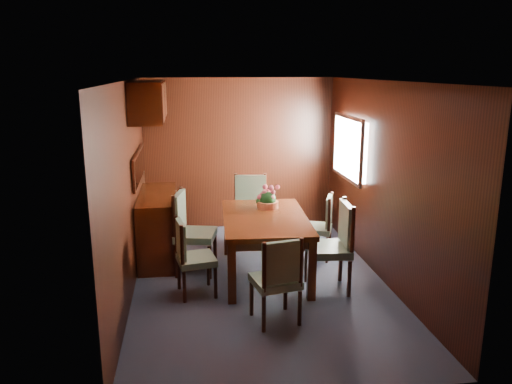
{
  "coord_description": "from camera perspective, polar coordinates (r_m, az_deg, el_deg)",
  "views": [
    {
      "loc": [
        -0.84,
        -5.6,
        2.53
      ],
      "look_at": [
        0.0,
        0.32,
        1.05
      ],
      "focal_mm": 35.0,
      "sensor_mm": 36.0,
      "label": 1
    }
  ],
  "objects": [
    {
      "name": "chair_left_near",
      "position": [
        5.73,
        -7.55,
        -6.97
      ],
      "size": [
        0.48,
        0.49,
        0.9
      ],
      "rotation": [
        0.0,
        0.0,
        -1.4
      ],
      "color": "black",
      "rests_on": "ground"
    },
    {
      "name": "sideboard",
      "position": [
        6.93,
        -11.11,
        -3.82
      ],
      "size": [
        0.48,
        1.4,
        0.9
      ],
      "primitive_type": "cube",
      "color": "black",
      "rests_on": "ground"
    },
    {
      "name": "dining_table",
      "position": [
        6.17,
        1.03,
        -3.76
      ],
      "size": [
        1.11,
        1.69,
        0.77
      ],
      "rotation": [
        0.0,
        0.0,
        -0.05
      ],
      "color": "black",
      "rests_on": "ground"
    },
    {
      "name": "chair_right_far",
      "position": [
        6.84,
        7.48,
        -3.54
      ],
      "size": [
        0.53,
        0.54,
        0.89
      ],
      "rotation": [
        0.0,
        0.0,
        1.2
      ],
      "color": "black",
      "rests_on": "ground"
    },
    {
      "name": "chair_foot",
      "position": [
        7.26,
        -0.61,
        -1.67
      ],
      "size": [
        0.54,
        0.52,
        1.04
      ],
      "rotation": [
        0.0,
        0.0,
        3.04
      ],
      "color": "black",
      "rests_on": "ground"
    },
    {
      "name": "flower_centerpiece",
      "position": [
        6.48,
        1.35,
        -0.56
      ],
      "size": [
        0.3,
        0.3,
        0.3
      ],
      "color": "#CA663D",
      "rests_on": "dining_table"
    },
    {
      "name": "chair_left_far",
      "position": [
        6.35,
        -7.64,
        -4.05
      ],
      "size": [
        0.58,
        0.59,
        1.06
      ],
      "rotation": [
        0.0,
        0.0,
        -1.79
      ],
      "color": "black",
      "rests_on": "ground"
    },
    {
      "name": "chair_head",
      "position": [
        5.05,
        2.53,
        -9.56
      ],
      "size": [
        0.52,
        0.51,
        0.94
      ],
      "rotation": [
        0.0,
        0.0,
        0.2
      ],
      "color": "black",
      "rests_on": "ground"
    },
    {
      "name": "chair_right_near",
      "position": [
        5.87,
        9.05,
        -5.58
      ],
      "size": [
        0.52,
        0.54,
        1.06
      ],
      "rotation": [
        0.0,
        0.0,
        1.49
      ],
      "color": "black",
      "rests_on": "ground"
    },
    {
      "name": "ground",
      "position": [
        6.2,
        0.42,
        -10.17
      ],
      "size": [
        4.5,
        4.5,
        0.0
      ],
      "primitive_type": "plane",
      "color": "#363A4A",
      "rests_on": "ground"
    },
    {
      "name": "room_shell",
      "position": [
        6.04,
        -1.0,
        5.35
      ],
      "size": [
        3.06,
        4.52,
        2.41
      ],
      "color": "black",
      "rests_on": "ground"
    }
  ]
}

